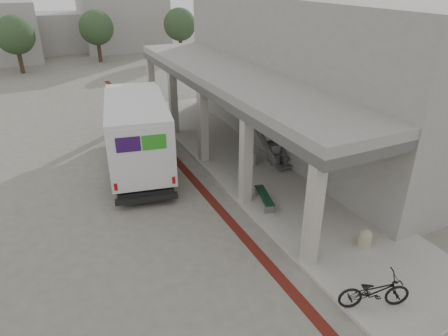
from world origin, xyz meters
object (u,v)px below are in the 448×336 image
fedex_truck (137,130)px  bicycle_black (374,291)px  utility_cabinet (274,153)px  bench (264,197)px

fedex_truck → bicycle_black: bearing=-62.9°
utility_cabinet → bicycle_black: bicycle_black is taller
fedex_truck → bench: 6.50m
fedex_truck → bicycle_black: 11.57m
bench → utility_cabinet: (2.23, 2.90, 0.20)m
fedex_truck → bicycle_black: fedex_truck is taller
utility_cabinet → bicycle_black: (-2.33, -8.52, 0.02)m
utility_cabinet → bicycle_black: size_ratio=0.50×
fedex_truck → utility_cabinet: (5.49, -2.55, -1.15)m
bench → bicycle_black: 5.63m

